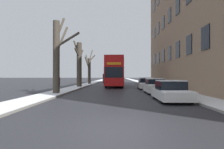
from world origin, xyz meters
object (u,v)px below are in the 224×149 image
double_decker_bus (114,71)px  pedestrian_left_sidewalk (58,83)px  bare_tree_left_0 (57,55)px  bare_tree_left_2 (89,69)px  parked_car_0 (171,91)px  bare_tree_left_1 (79,64)px  oncoming_van (107,78)px  parked_car_1 (155,86)px  parked_car_2 (145,84)px

double_decker_bus → pedestrian_left_sidewalk: (-5.33, -11.43, -1.53)m
bare_tree_left_0 → bare_tree_left_2: 20.75m
parked_car_0 → pedestrian_left_sidewalk: size_ratio=2.40×
bare_tree_left_0 → double_decker_bus: bearing=69.7°
double_decker_bus → pedestrian_left_sidewalk: double_decker_bus is taller
double_decker_bus → bare_tree_left_1: bearing=-151.4°
bare_tree_left_2 → oncoming_van: bearing=78.1°
pedestrian_left_sidewalk → double_decker_bus: bearing=-126.1°
bare_tree_left_0 → parked_car_1: bare_tree_left_0 is taller
double_decker_bus → oncoming_van: bearing=95.9°
bare_tree_left_2 → parked_car_1: bare_tree_left_2 is taller
bare_tree_left_1 → bare_tree_left_2: size_ratio=0.98×
bare_tree_left_0 → double_decker_bus: 14.13m
double_decker_bus → parked_car_2: (3.94, -5.72, -1.81)m
parked_car_1 → pedestrian_left_sidewalk: 9.28m
parked_car_1 → pedestrian_left_sidewalk: pedestrian_left_sidewalk is taller
bare_tree_left_1 → pedestrian_left_sidewalk: size_ratio=3.94×
double_decker_bus → parked_car_0: size_ratio=2.56×
bare_tree_left_1 → parked_car_1: bare_tree_left_1 is taller
bare_tree_left_2 → parked_car_1: bearing=-65.4°
oncoming_van → pedestrian_left_sidewalk: oncoming_van is taller
bare_tree_left_2 → oncoming_van: size_ratio=1.23×
bare_tree_left_1 → oncoming_van: bare_tree_left_1 is taller
bare_tree_left_0 → double_decker_bus: (4.88, 13.22, -1.04)m
bare_tree_left_1 → parked_car_0: (8.90, -14.75, -2.74)m
bare_tree_left_0 → pedestrian_left_sidewalk: 3.17m
oncoming_van → double_decker_bus: bearing=-84.1°
oncoming_van → pedestrian_left_sidewalk: (-3.18, -32.19, -0.22)m
bare_tree_left_2 → pedestrian_left_sidewalk: bare_tree_left_2 is taller
bare_tree_left_0 → oncoming_van: (2.73, 33.98, -2.35)m
parked_car_2 → bare_tree_left_0: bearing=-139.6°
oncoming_van → bare_tree_left_2: bearing=-101.9°
parked_car_1 → double_decker_bus: bearing=108.3°
bare_tree_left_2 → parked_car_0: size_ratio=1.67×
parked_car_2 → pedestrian_left_sidewalk: size_ratio=2.30×
double_decker_bus → parked_car_1: 12.64m
bare_tree_left_0 → parked_car_0: bearing=-25.6°
bare_tree_left_1 → bare_tree_left_2: (0.02, 10.22, -0.39)m
bare_tree_left_2 → parked_car_0: bearing=-70.4°
bare_tree_left_2 → oncoming_van: 13.65m
oncoming_van → parked_car_2: bearing=-77.0°
parked_car_0 → oncoming_van: size_ratio=0.74×
parked_car_1 → oncoming_van: 33.19m
parked_car_1 → oncoming_van: size_ratio=0.74×
pedestrian_left_sidewalk → parked_car_0: bearing=135.9°
double_decker_bus → oncoming_van: double_decker_bus is taller
bare_tree_left_0 → parked_car_1: 9.37m
double_decker_bus → bare_tree_left_2: bearing=123.3°
bare_tree_left_1 → parked_car_2: bare_tree_left_1 is taller
bare_tree_left_2 → double_decker_bus: bare_tree_left_2 is taller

